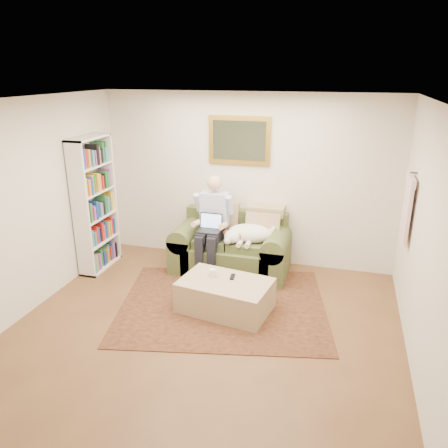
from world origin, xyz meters
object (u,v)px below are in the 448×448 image
at_px(seated_man, 211,227).
at_px(sleeping_dog, 250,233).
at_px(laptop, 210,226).
at_px(ottoman, 225,296).
at_px(bookshelf, 95,205).
at_px(sofa, 231,252).
at_px(coffee_mug, 212,273).

xyz_separation_m(seated_man, sleeping_dog, (0.57, 0.07, -0.07)).
xyz_separation_m(laptop, ottoman, (0.49, -0.94, -0.56)).
relative_size(seated_man, ottoman, 1.30).
distance_m(laptop, bookshelf, 1.75).
relative_size(laptop, bookshelf, 0.17).
distance_m(sofa, coffee_mug, 1.10).
relative_size(sofa, sleeping_dog, 2.43).
xyz_separation_m(seated_man, laptop, (0.00, -0.07, 0.04)).
relative_size(ottoman, bookshelf, 0.55).
height_order(seated_man, sleeping_dog, seated_man).
distance_m(seated_man, ottoman, 1.24).
relative_size(sleeping_dog, coffee_mug, 7.08).
bearing_deg(seated_man, laptop, -90.00).
xyz_separation_m(sleeping_dog, coffee_mug, (-0.27, -1.00, -0.20)).
bearing_deg(sofa, coffee_mug, -87.82).
bearing_deg(coffee_mug, seated_man, 107.86).
distance_m(ottoman, bookshelf, 2.47).
relative_size(seated_man, sleeping_dog, 2.04).
xyz_separation_m(ottoman, bookshelf, (-2.22, 0.74, 0.80)).
distance_m(sofa, laptop, 0.57).
bearing_deg(sleeping_dog, ottoman, -93.85).
bearing_deg(sleeping_dog, laptop, -166.36).
xyz_separation_m(sofa, bookshelf, (-1.98, -0.43, 0.70)).
bearing_deg(seated_man, coffee_mug, -72.14).
distance_m(sofa, sleeping_dog, 0.48).
xyz_separation_m(laptop, sleeping_dog, (0.57, 0.14, -0.10)).
relative_size(seated_man, laptop, 4.33).
bearing_deg(bookshelf, sofa, 12.29).
relative_size(sofa, seated_man, 1.19).
bearing_deg(seated_man, bookshelf, -170.97).
distance_m(sleeping_dog, ottoman, 1.17).
bearing_deg(coffee_mug, ottoman, -22.65).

